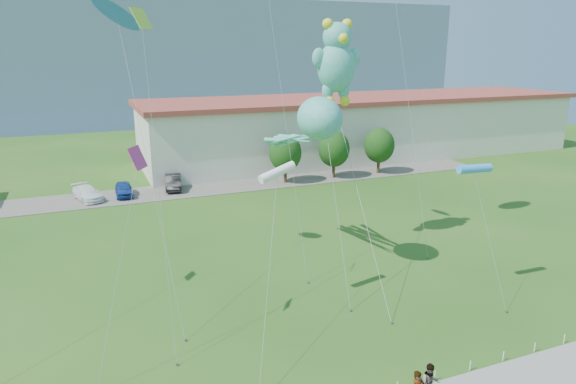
{
  "coord_description": "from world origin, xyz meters",
  "views": [
    {
      "loc": [
        -10.69,
        -17.27,
        14.44
      ],
      "look_at": [
        -0.33,
        8.0,
        6.79
      ],
      "focal_mm": 32.0,
      "sensor_mm": 36.0,
      "label": 1
    }
  ],
  "objects_px": {
    "teddy_bear_kite": "(337,61)",
    "pedestrian_right": "(430,383)",
    "parked_car_black": "(173,182)",
    "warehouse": "(365,126)",
    "parked_car_white": "(87,193)",
    "octopus_kite": "(311,128)",
    "parked_car_blue": "(124,189)"
  },
  "relations": [
    {
      "from": "teddy_bear_kite",
      "to": "pedestrian_right",
      "type": "bearing_deg",
      "value": -103.76
    },
    {
      "from": "pedestrian_right",
      "to": "teddy_bear_kite",
      "type": "relative_size",
      "value": 0.11
    },
    {
      "from": "parked_car_black",
      "to": "teddy_bear_kite",
      "type": "distance_m",
      "value": 26.02
    },
    {
      "from": "warehouse",
      "to": "parked_car_white",
      "type": "relative_size",
      "value": 13.14
    },
    {
      "from": "octopus_kite",
      "to": "warehouse",
      "type": "bearing_deg",
      "value": 54.16
    },
    {
      "from": "teddy_bear_kite",
      "to": "parked_car_white",
      "type": "bearing_deg",
      "value": 129.18
    },
    {
      "from": "parked_car_white",
      "to": "parked_car_black",
      "type": "height_order",
      "value": "parked_car_black"
    },
    {
      "from": "pedestrian_right",
      "to": "parked_car_white",
      "type": "relative_size",
      "value": 0.38
    },
    {
      "from": "parked_car_black",
      "to": "teddy_bear_kite",
      "type": "relative_size",
      "value": 0.28
    },
    {
      "from": "warehouse",
      "to": "octopus_kite",
      "type": "xyz_separation_m",
      "value": [
        -23.14,
        -32.03,
        5.51
      ]
    },
    {
      "from": "octopus_kite",
      "to": "teddy_bear_kite",
      "type": "xyz_separation_m",
      "value": [
        3.14,
        2.77,
        4.01
      ]
    },
    {
      "from": "parked_car_black",
      "to": "teddy_bear_kite",
      "type": "xyz_separation_m",
      "value": [
        8.03,
        -21.16,
        12.83
      ]
    },
    {
      "from": "parked_car_white",
      "to": "teddy_bear_kite",
      "type": "distance_m",
      "value": 29.26
    },
    {
      "from": "warehouse",
      "to": "pedestrian_right",
      "type": "distance_m",
      "value": 52.49
    },
    {
      "from": "warehouse",
      "to": "parked_car_black",
      "type": "height_order",
      "value": "warehouse"
    },
    {
      "from": "parked_car_black",
      "to": "octopus_kite",
      "type": "bearing_deg",
      "value": -69.03
    },
    {
      "from": "warehouse",
      "to": "teddy_bear_kite",
      "type": "xyz_separation_m",
      "value": [
        -20.0,
        -29.26,
        9.52
      ]
    },
    {
      "from": "parked_car_white",
      "to": "pedestrian_right",
      "type": "bearing_deg",
      "value": -89.29
    },
    {
      "from": "parked_car_blue",
      "to": "octopus_kite",
      "type": "relative_size",
      "value": 0.35
    },
    {
      "from": "octopus_kite",
      "to": "parked_car_black",
      "type": "bearing_deg",
      "value": 101.55
    },
    {
      "from": "parked_car_blue",
      "to": "parked_car_black",
      "type": "bearing_deg",
      "value": 9.51
    },
    {
      "from": "pedestrian_right",
      "to": "parked_car_black",
      "type": "relative_size",
      "value": 0.38
    },
    {
      "from": "pedestrian_right",
      "to": "parked_car_black",
      "type": "distance_m",
      "value": 38.56
    },
    {
      "from": "parked_car_blue",
      "to": "parked_car_black",
      "type": "distance_m",
      "value": 5.13
    },
    {
      "from": "parked_car_black",
      "to": "octopus_kite",
      "type": "height_order",
      "value": "octopus_kite"
    },
    {
      "from": "pedestrian_right",
      "to": "parked_car_blue",
      "type": "distance_m",
      "value": 38.73
    },
    {
      "from": "pedestrian_right",
      "to": "parked_car_white",
      "type": "distance_m",
      "value": 39.55
    },
    {
      "from": "parked_car_white",
      "to": "parked_car_blue",
      "type": "relative_size",
      "value": 1.13
    },
    {
      "from": "parked_car_blue",
      "to": "teddy_bear_kite",
      "type": "distance_m",
      "value": 27.53
    },
    {
      "from": "octopus_kite",
      "to": "teddy_bear_kite",
      "type": "height_order",
      "value": "teddy_bear_kite"
    },
    {
      "from": "parked_car_white",
      "to": "octopus_kite",
      "type": "bearing_deg",
      "value": -77.34
    },
    {
      "from": "parked_car_white",
      "to": "parked_car_black",
      "type": "distance_m",
      "value": 8.6
    }
  ]
}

